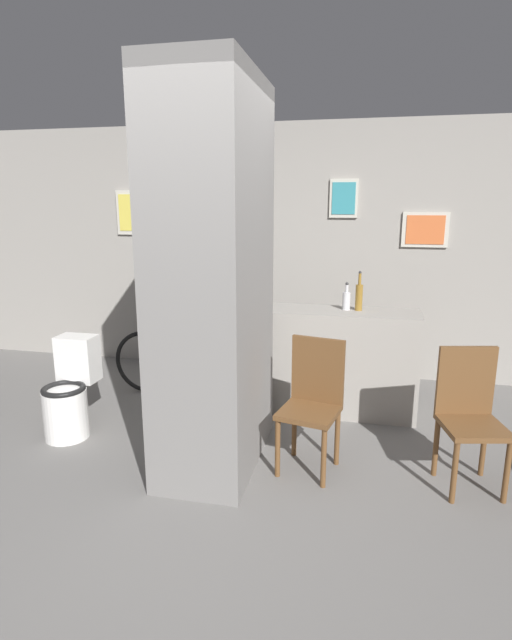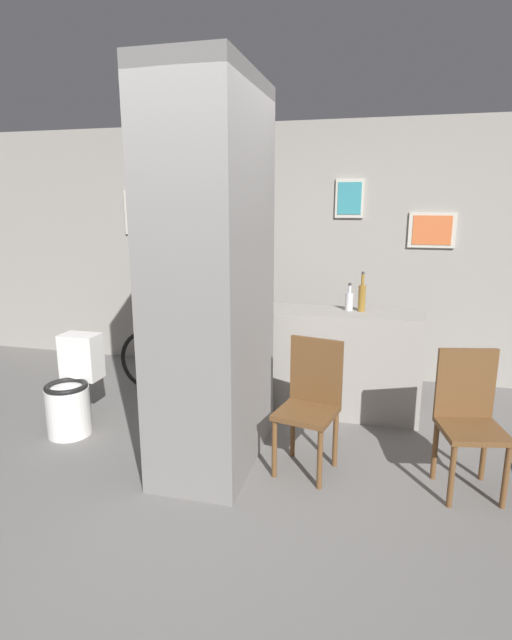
# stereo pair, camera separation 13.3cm
# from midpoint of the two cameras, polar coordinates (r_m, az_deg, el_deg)

# --- Properties ---
(ground_plane) EXTENTS (14.00, 14.00, 0.00)m
(ground_plane) POSITION_cam_midpoint_polar(r_m,az_deg,el_deg) (3.33, -7.90, -19.92)
(ground_plane) COLOR slate
(wall_back) EXTENTS (8.00, 0.09, 2.60)m
(wall_back) POSITION_cam_midpoint_polar(r_m,az_deg,el_deg) (5.34, 1.49, 7.85)
(wall_back) COLOR gray
(wall_back) RESTS_ON ground_plane
(pillar_center) EXTENTS (0.63, 1.12, 2.60)m
(pillar_center) POSITION_cam_midpoint_polar(r_m,az_deg,el_deg) (3.36, -5.97, 4.43)
(pillar_center) COLOR gray
(pillar_center) RESTS_ON ground_plane
(counter_shelf) EXTENTS (1.39, 0.44, 0.91)m
(counter_shelf) POSITION_cam_midpoint_polar(r_m,az_deg,el_deg) (4.42, 8.19, -4.72)
(counter_shelf) COLOR gray
(counter_shelf) RESTS_ON ground_plane
(toilet) EXTENTS (0.34, 0.50, 0.77)m
(toilet) POSITION_cam_midpoint_polar(r_m,az_deg,el_deg) (4.28, -21.38, -7.93)
(toilet) COLOR white
(toilet) RESTS_ON ground_plane
(chair_near_pillar) EXTENTS (0.45, 0.45, 0.91)m
(chair_near_pillar) POSITION_cam_midpoint_polar(r_m,az_deg,el_deg) (3.48, 5.38, -9.04)
(chair_near_pillar) COLOR brown
(chair_near_pillar) RESTS_ON ground_plane
(chair_by_doorway) EXTENTS (0.45, 0.45, 0.91)m
(chair_by_doorway) POSITION_cam_midpoint_polar(r_m,az_deg,el_deg) (3.52, 22.20, -9.79)
(chair_by_doorway) COLOR brown
(chair_by_doorway) RESTS_ON ground_plane
(bicycle) EXTENTS (1.56, 0.42, 0.67)m
(bicycle) POSITION_cam_midpoint_polar(r_m,az_deg,el_deg) (4.78, -8.15, -4.99)
(bicycle) COLOR black
(bicycle) RESTS_ON ground_plane
(bottle_tall) EXTENTS (0.06, 0.06, 0.34)m
(bottle_tall) POSITION_cam_midpoint_polar(r_m,az_deg,el_deg) (4.31, 10.83, 2.71)
(bottle_tall) COLOR olive
(bottle_tall) RESTS_ON counter_shelf
(bottle_short) EXTENTS (0.07, 0.07, 0.24)m
(bottle_short) POSITION_cam_midpoint_polar(r_m,az_deg,el_deg) (4.33, 9.43, 2.30)
(bottle_short) COLOR silver
(bottle_short) RESTS_ON counter_shelf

